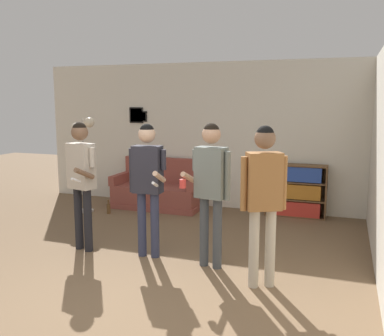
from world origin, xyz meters
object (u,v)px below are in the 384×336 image
Objects in this scene: bookshelf at (296,191)px; person_spectator_near_bookshelf at (264,189)px; couch at (159,191)px; bottle_on_floor at (109,208)px; person_player_foreground_center at (147,176)px; person_player_foreground_left at (81,172)px; person_watcher_holding_cup at (211,179)px; floor_lamp at (83,142)px.

bookshelf is 3.12m from person_spectator_near_bookshelf.
bookshelf is (2.52, 0.19, 0.16)m from couch.
couch reaches higher than bottle_on_floor.
bookshelf is at bearing 59.50° from person_player_foreground_center.
person_player_foreground_left is 0.99× the size of person_watcher_holding_cup.
person_watcher_holding_cup is at bearing -54.22° from couch.
person_player_foreground_left is 0.93m from person_player_foreground_center.
person_player_foreground_center is at bearing 4.41° from person_player_foreground_left.
person_player_foreground_left is 6.94× the size of bottle_on_floor.
bookshelf is 3.84m from floor_lamp.
floor_lamp reaches higher than bottle_on_floor.
couch is at bearing 125.78° from person_watcher_holding_cup.
person_watcher_holding_cup is (1.79, 0.01, 0.01)m from person_player_foreground_left.
person_watcher_holding_cup is (-0.70, -2.71, 0.62)m from bookshelf.
person_player_foreground_left reaches higher than bookshelf.
person_player_foreground_left reaches higher than bottle_on_floor.
couch is 1.63× the size of bookshelf.
person_player_foreground_left is (-2.49, -2.72, 0.61)m from bookshelf.
floor_lamp is at bearing -164.95° from bookshelf.
bookshelf is at bearing 89.71° from person_spectator_near_bookshelf.
couch is 2.53m from bookshelf.
person_spectator_near_bookshelf reaches higher than person_player_foreground_center.
person_watcher_holding_cup reaches higher than person_player_foreground_center.
person_watcher_holding_cup is 0.77m from person_spectator_near_bookshelf.
person_player_foreground_center is 1.60m from person_spectator_near_bookshelf.
bottle_on_floor is at bearing 133.46° from person_player_foreground_center.
person_spectator_near_bookshelf reaches higher than person_watcher_holding_cup.
person_player_foreground_center is 2.51m from bottle_on_floor.
person_spectator_near_bookshelf is (3.61, -2.08, -0.18)m from floor_lamp.
couch is 1.02m from bottle_on_floor.
bookshelf is 0.59× the size of person_spectator_near_bookshelf.
person_watcher_holding_cup is 7.01× the size of bottle_on_floor.
floor_lamp reaches higher than bookshelf.
person_player_foreground_left is 0.99× the size of person_spectator_near_bookshelf.
person_player_foreground_center reaches higher than couch.
bookshelf is 3.13m from person_player_foreground_center.
person_watcher_holding_cup is 3.17m from bottle_on_floor.
floor_lamp is at bearing 140.97° from person_player_foreground_center.
floor_lamp is (-3.62, -0.97, 0.81)m from bookshelf.
bookshelf is 3.74m from person_player_foreground_left.
floor_lamp is 4.17m from person_spectator_near_bookshelf.
floor_lamp is (-1.11, -0.78, 0.97)m from couch.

